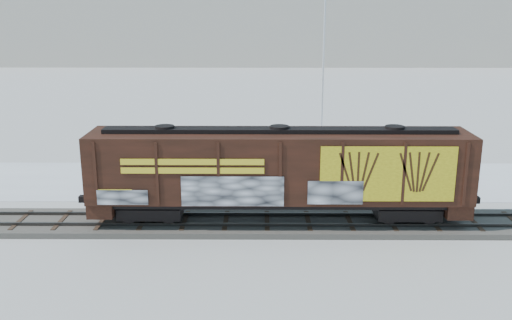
{
  "coord_description": "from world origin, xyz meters",
  "views": [
    {
      "loc": [
        -0.34,
        -25.95,
        10.31
      ],
      "look_at": [
        -0.56,
        3.0,
        2.53
      ],
      "focal_mm": 40.0,
      "sensor_mm": 36.0,
      "label": 1
    }
  ],
  "objects_px": {
    "flagpole": "(324,86)",
    "car_dark": "(421,173)",
    "car_silver": "(138,172)",
    "hopper_railcar": "(279,169)",
    "car_white": "(336,166)"
  },
  "relations": [
    {
      "from": "hopper_railcar",
      "to": "car_white",
      "type": "distance_m",
      "value": 9.15
    },
    {
      "from": "hopper_railcar",
      "to": "flagpole",
      "type": "height_order",
      "value": "flagpole"
    },
    {
      "from": "hopper_railcar",
      "to": "flagpole",
      "type": "bearing_deg",
      "value": 75.74
    },
    {
      "from": "flagpole",
      "to": "hopper_railcar",
      "type": "bearing_deg",
      "value": -104.26
    },
    {
      "from": "flagpole",
      "to": "car_silver",
      "type": "distance_m",
      "value": 14.52
    },
    {
      "from": "car_silver",
      "to": "flagpole",
      "type": "bearing_deg",
      "value": -42.85
    },
    {
      "from": "flagpole",
      "to": "car_dark",
      "type": "xyz_separation_m",
      "value": [
        5.09,
        -7.52,
        -4.16
      ]
    },
    {
      "from": "hopper_railcar",
      "to": "flagpole",
      "type": "distance_m",
      "value": 14.78
    },
    {
      "from": "hopper_railcar",
      "to": "car_silver",
      "type": "height_order",
      "value": "hopper_railcar"
    },
    {
      "from": "flagpole",
      "to": "car_silver",
      "type": "xyz_separation_m",
      "value": [
        -11.92,
        -7.15,
        -4.2
      ]
    },
    {
      "from": "hopper_railcar",
      "to": "car_dark",
      "type": "distance_m",
      "value": 11.17
    },
    {
      "from": "car_silver",
      "to": "car_white",
      "type": "relative_size",
      "value": 0.86
    },
    {
      "from": "flagpole",
      "to": "car_dark",
      "type": "distance_m",
      "value": 9.99
    },
    {
      "from": "car_dark",
      "to": "hopper_railcar",
      "type": "bearing_deg",
      "value": 149.58
    },
    {
      "from": "flagpole",
      "to": "car_silver",
      "type": "bearing_deg",
      "value": -149.02
    }
  ]
}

